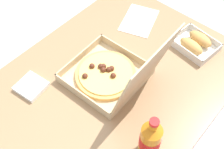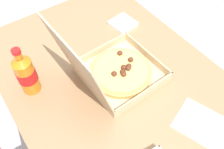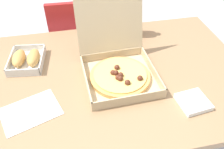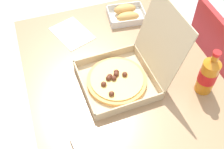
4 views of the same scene
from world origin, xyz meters
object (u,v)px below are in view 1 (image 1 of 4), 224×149
at_px(bread_side_box, 196,43).
at_px(cola_bottle, 150,140).
at_px(napkin_pile, 31,86).
at_px(pizza_box_open, 112,74).
at_px(paper_menu, 139,20).

xyz_separation_m(bread_side_box, cola_bottle, (0.55, 0.14, 0.07)).
bearing_deg(napkin_pile, pizza_box_open, 137.36).
xyz_separation_m(pizza_box_open, napkin_pile, (0.25, -0.23, -0.04)).
xyz_separation_m(cola_bottle, paper_menu, (-0.52, -0.44, -0.09)).
height_order(pizza_box_open, paper_menu, pizza_box_open).
xyz_separation_m(cola_bottle, napkin_pile, (0.10, -0.53, -0.08)).
relative_size(pizza_box_open, bread_side_box, 1.88).
bearing_deg(paper_menu, napkin_pile, -27.46).
xyz_separation_m(paper_menu, napkin_pile, (0.62, -0.09, 0.01)).
height_order(bread_side_box, cola_bottle, cola_bottle).
xyz_separation_m(pizza_box_open, bread_side_box, (-0.40, 0.16, -0.02)).
bearing_deg(bread_side_box, cola_bottle, 14.39).
bearing_deg(pizza_box_open, bread_side_box, 157.84).
distance_m(pizza_box_open, cola_bottle, 0.34).
xyz_separation_m(pizza_box_open, cola_bottle, (0.15, 0.30, 0.05)).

